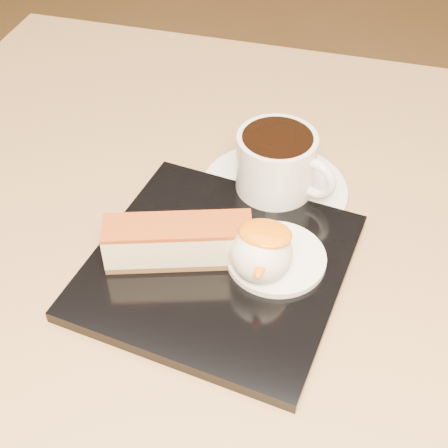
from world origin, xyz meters
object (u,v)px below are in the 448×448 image
(saucer, at_px, (274,191))
(dessert_plate, at_px, (218,266))
(table, at_px, (214,346))
(ice_cream_scoop, at_px, (261,254))
(cheesecake, at_px, (178,241))
(coffee_cup, at_px, (278,163))

(saucer, bearing_deg, dessert_plate, -103.28)
(table, bearing_deg, ice_cream_scoop, -27.10)
(table, xyz_separation_m, cheesecake, (-0.02, -0.03, 0.19))
(table, relative_size, ice_cream_scoop, 14.81)
(saucer, relative_size, coffee_cup, 1.45)
(table, distance_m, cheesecake, 0.19)
(ice_cream_scoop, bearing_deg, saucer, 96.19)
(table, distance_m, coffee_cup, 0.22)
(cheesecake, relative_size, ice_cream_scoop, 2.48)
(table, height_order, cheesecake, cheesecake)
(table, height_order, saucer, saucer)
(dessert_plate, bearing_deg, saucer, 76.72)
(cheesecake, height_order, coffee_cup, coffee_cup)
(table, distance_m, dessert_plate, 0.16)
(ice_cream_scoop, relative_size, coffee_cup, 0.52)
(saucer, height_order, coffee_cup, coffee_cup)
(table, bearing_deg, dessert_plate, -60.62)
(dessert_plate, distance_m, coffee_cup, 0.12)
(dessert_plate, relative_size, coffee_cup, 2.13)
(table, height_order, coffee_cup, coffee_cup)
(dessert_plate, relative_size, cheesecake, 1.64)
(dessert_plate, height_order, saucer, dessert_plate)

